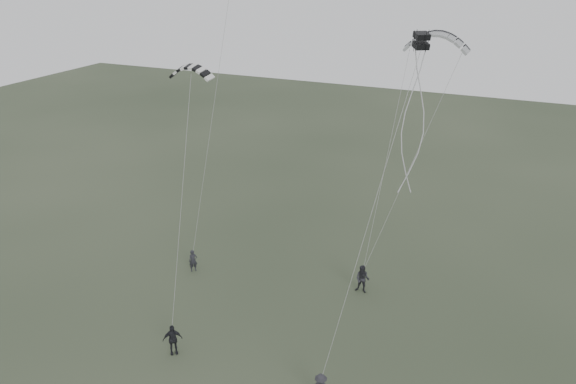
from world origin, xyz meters
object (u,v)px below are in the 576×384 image
at_px(kite_striped, 191,67).
at_px(flyer_right, 362,279).
at_px(flyer_center, 173,339).
at_px(kite_box, 421,41).
at_px(flyer_left, 193,261).
at_px(kite_pale_large, 437,34).

bearing_deg(kite_striped, flyer_right, 21.12).
relative_size(flyer_center, kite_striped, 0.70).
height_order(flyer_right, kite_box, kite_box).
xyz_separation_m(flyer_left, kite_box, (14.87, -1.67, 16.18)).
bearing_deg(flyer_right, kite_box, -50.27).
xyz_separation_m(flyer_center, kite_box, (11.09, 6.42, 16.07)).
bearing_deg(kite_box, kite_striped, 146.95).
bearing_deg(kite_box, kite_pale_large, 61.36).
xyz_separation_m(kite_pale_large, kite_striped, (-12.04, -9.70, -1.28)).
xyz_separation_m(flyer_left, flyer_center, (3.78, -8.09, 0.11)).
height_order(flyer_left, kite_pale_large, kite_pale_large).
bearing_deg(flyer_center, kite_pale_large, 19.88).
xyz_separation_m(flyer_right, kite_box, (3.14, -3.82, 16.02)).
height_order(flyer_center, kite_pale_large, kite_pale_large).
bearing_deg(flyer_center, kite_box, -7.36).
bearing_deg(kite_striped, flyer_left, 138.33).
xyz_separation_m(flyer_left, kite_pale_large, (14.07, 7.94, 15.32)).
bearing_deg(flyer_center, flyer_right, 14.72).
xyz_separation_m(flyer_left, flyer_right, (11.73, 2.14, 0.17)).
relative_size(kite_pale_large, kite_striped, 1.55).
height_order(flyer_right, kite_striped, kite_striped).
xyz_separation_m(flyer_right, kite_pale_large, (2.33, 5.80, 15.15)).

